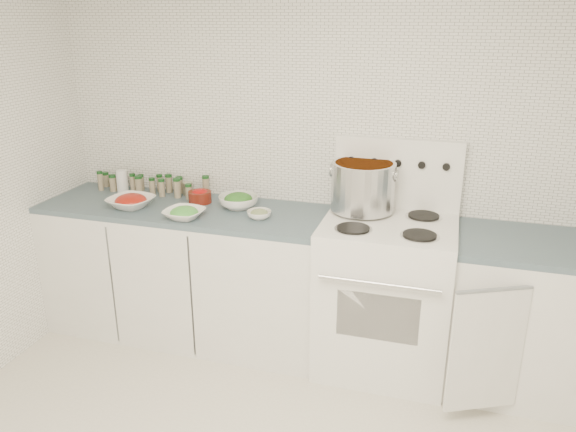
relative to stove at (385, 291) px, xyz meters
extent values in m
cube|color=white|center=(-0.48, 0.32, 0.75)|extent=(3.50, 0.02, 2.50)
cube|color=white|center=(-1.30, 0.00, -0.06)|extent=(1.85, 0.62, 0.86)
cube|color=#3E545E|center=(-1.30, 0.00, 0.39)|extent=(1.85, 0.62, 0.03)
cube|color=white|center=(0.00, -0.01, -0.04)|extent=(0.76, 0.65, 0.92)
cube|color=black|center=(0.00, -0.33, 0.00)|extent=(0.45, 0.01, 0.28)
cylinder|color=silver|center=(0.00, -0.37, 0.22)|extent=(0.65, 0.02, 0.02)
cube|color=white|center=(0.00, -0.01, 0.43)|extent=(0.76, 0.65, 0.01)
cube|color=white|center=(0.00, 0.28, 0.65)|extent=(0.76, 0.06, 0.43)
cylinder|color=silver|center=(-0.18, -0.17, 0.44)|extent=(0.21, 0.21, 0.01)
cylinder|color=black|center=(-0.18, -0.17, 0.45)|extent=(0.18, 0.18, 0.01)
cylinder|color=silver|center=(0.18, -0.17, 0.44)|extent=(0.21, 0.21, 0.01)
cylinder|color=black|center=(0.18, -0.17, 0.45)|extent=(0.18, 0.18, 0.01)
cylinder|color=silver|center=(-0.18, 0.15, 0.44)|extent=(0.21, 0.21, 0.01)
cylinder|color=black|center=(-0.18, 0.15, 0.45)|extent=(0.18, 0.18, 0.01)
cylinder|color=silver|center=(0.18, 0.15, 0.44)|extent=(0.21, 0.21, 0.01)
cylinder|color=black|center=(0.18, 0.15, 0.45)|extent=(0.18, 0.18, 0.01)
cylinder|color=black|center=(-0.28, 0.25, 0.72)|extent=(0.04, 0.02, 0.04)
cylinder|color=black|center=(-0.14, 0.25, 0.72)|extent=(0.04, 0.02, 0.04)
cylinder|color=black|center=(0.00, 0.25, 0.72)|extent=(0.04, 0.02, 0.04)
cylinder|color=black|center=(0.14, 0.25, 0.72)|extent=(0.04, 0.02, 0.04)
cylinder|color=black|center=(0.28, 0.25, 0.72)|extent=(0.04, 0.02, 0.04)
cube|color=white|center=(0.82, 0.00, -0.06)|extent=(0.89, 0.62, 0.86)
cube|color=#3E545E|center=(0.82, 0.00, 0.39)|extent=(0.89, 0.62, 0.03)
cube|color=white|center=(0.57, -0.39, -0.07)|extent=(0.37, 0.19, 0.70)
cylinder|color=silver|center=(-0.19, 0.15, 0.59)|extent=(0.38, 0.38, 0.29)
cylinder|color=#C9631C|center=(-0.19, 0.15, 0.72)|extent=(0.34, 0.34, 0.03)
torus|color=silver|center=(-0.38, 0.15, 0.68)|extent=(0.01, 0.09, 0.09)
torus|color=silver|center=(0.01, 0.15, 0.68)|extent=(0.01, 0.09, 0.09)
imported|color=white|center=(-1.62, -0.10, 0.44)|extent=(0.32, 0.32, 0.07)
ellipsoid|color=#AA1F0E|center=(-1.62, -0.10, 0.45)|extent=(0.20, 0.20, 0.09)
imported|color=white|center=(-1.20, -0.19, 0.43)|extent=(0.26, 0.26, 0.06)
ellipsoid|color=#2C8931|center=(-1.20, -0.19, 0.44)|extent=(0.17, 0.17, 0.08)
imported|color=white|center=(-0.96, 0.09, 0.44)|extent=(0.30, 0.30, 0.08)
ellipsoid|color=#185418|center=(-0.96, 0.09, 0.46)|extent=(0.18, 0.18, 0.08)
imported|color=white|center=(-0.77, -0.06, 0.43)|extent=(0.15, 0.15, 0.05)
ellipsoid|color=#315120|center=(-0.77, -0.06, 0.44)|extent=(0.11, 0.11, 0.05)
cylinder|color=#5C190F|center=(-1.24, 0.11, 0.44)|extent=(0.15, 0.15, 0.07)
ellipsoid|color=#A30D0B|center=(-1.24, 0.11, 0.47)|extent=(0.11, 0.11, 0.05)
cylinder|color=white|center=(-1.85, 0.17, 0.48)|extent=(0.09, 0.09, 0.15)
cylinder|color=#AEA893|center=(-1.39, 0.24, 0.45)|extent=(0.09, 0.09, 0.09)
cylinder|color=gray|center=(-2.04, 0.26, 0.45)|extent=(0.04, 0.04, 0.09)
cylinder|color=#124017|center=(-2.04, 0.26, 0.50)|extent=(0.05, 0.05, 0.02)
cylinder|color=gray|center=(-1.92, 0.24, 0.46)|extent=(0.04, 0.04, 0.11)
cylinder|color=#124017|center=(-1.92, 0.24, 0.52)|extent=(0.04, 0.04, 0.02)
cylinder|color=gray|center=(-1.82, 0.26, 0.45)|extent=(0.04, 0.04, 0.09)
cylinder|color=#124017|center=(-1.82, 0.26, 0.50)|extent=(0.04, 0.04, 0.02)
cylinder|color=gray|center=(-1.74, 0.25, 0.45)|extent=(0.04, 0.04, 0.10)
cylinder|color=#124017|center=(-1.74, 0.25, 0.51)|extent=(0.04, 0.04, 0.02)
cylinder|color=gray|center=(-1.61, 0.26, 0.45)|extent=(0.04, 0.04, 0.10)
cylinder|color=#124017|center=(-1.61, 0.26, 0.51)|extent=(0.04, 0.04, 0.02)
cylinder|color=gray|center=(-1.54, 0.26, 0.46)|extent=(0.04, 0.04, 0.11)
cylinder|color=#124017|center=(-1.54, 0.26, 0.52)|extent=(0.05, 0.05, 0.02)
cylinder|color=gray|center=(-1.46, 0.26, 0.45)|extent=(0.05, 0.05, 0.10)
cylinder|color=#124017|center=(-1.46, 0.26, 0.51)|extent=(0.05, 0.05, 0.02)
cylinder|color=gray|center=(-1.26, 0.26, 0.46)|extent=(0.04, 0.04, 0.12)
cylinder|color=#124017|center=(-1.26, 0.26, 0.53)|extent=(0.05, 0.05, 0.02)
cylinder|color=gray|center=(-2.02, 0.16, 0.46)|extent=(0.04, 0.04, 0.12)
cylinder|color=#124017|center=(-2.02, 0.16, 0.53)|extent=(0.04, 0.04, 0.02)
cylinder|color=gray|center=(-1.92, 0.17, 0.45)|extent=(0.05, 0.05, 0.10)
cylinder|color=#124017|center=(-1.92, 0.17, 0.51)|extent=(0.05, 0.05, 0.02)
cylinder|color=gray|center=(-1.76, 0.17, 0.46)|extent=(0.04, 0.04, 0.12)
cylinder|color=#124017|center=(-1.76, 0.17, 0.53)|extent=(0.04, 0.04, 0.02)
cylinder|color=gray|center=(-1.71, 0.16, 0.46)|extent=(0.05, 0.05, 0.11)
cylinder|color=#124017|center=(-1.71, 0.16, 0.52)|extent=(0.05, 0.05, 0.02)
cylinder|color=gray|center=(-1.62, 0.17, 0.45)|extent=(0.04, 0.04, 0.10)
cylinder|color=#124017|center=(-1.62, 0.17, 0.51)|extent=(0.04, 0.04, 0.02)
cylinder|color=gray|center=(-1.54, 0.16, 0.46)|extent=(0.04, 0.04, 0.10)
cylinder|color=#124017|center=(-1.54, 0.16, 0.52)|extent=(0.04, 0.04, 0.02)
cylinder|color=gray|center=(-1.43, 0.17, 0.46)|extent=(0.05, 0.05, 0.11)
cylinder|color=#124017|center=(-1.43, 0.17, 0.53)|extent=(0.05, 0.05, 0.02)
cylinder|color=gray|center=(-1.34, 0.15, 0.45)|extent=(0.04, 0.04, 0.09)
cylinder|color=#124017|center=(-1.34, 0.15, 0.50)|extent=(0.04, 0.04, 0.02)
camera|label=1|loc=(0.30, -3.05, 1.56)|focal=35.00mm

